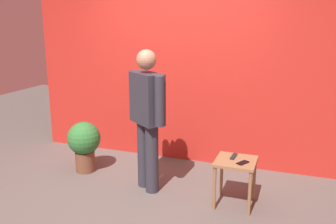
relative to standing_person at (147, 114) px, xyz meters
The scene contains 7 objects.
ground_plane 1.04m from the standing_person, 88.64° to the right, with size 12.00×12.00×0.00m, color #59544F.
back_wall_red 1.23m from the standing_person, 89.47° to the left, with size 4.41×0.12×2.94m, color red.
standing_person is the anchor object (origin of this frame).
side_table 1.18m from the standing_person, ahead, with size 0.43×0.43×0.53m.
cell_phone 1.22m from the standing_person, ahead, with size 0.07×0.14×0.01m, color black.
tv_remote 1.10m from the standing_person, ahead, with size 0.04×0.17×0.02m, color black.
potted_plant 1.16m from the standing_person, 169.20° to the left, with size 0.44×0.44×0.69m.
Camera 1 is at (1.61, -3.34, 2.01)m, focal length 38.97 mm.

